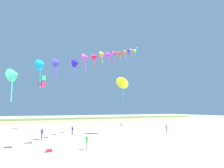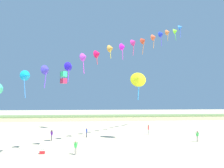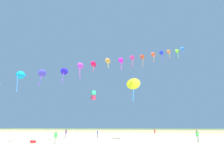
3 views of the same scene
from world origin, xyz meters
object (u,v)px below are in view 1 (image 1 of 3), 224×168
at_px(beach_cooler, 49,150).
at_px(person_far_left, 121,126).
at_px(person_mid_center, 166,129).
at_px(person_near_left, 72,130).
at_px(person_near_right, 42,133).
at_px(person_far_right, 87,142).
at_px(large_kite_mid_trail, 42,81).
at_px(large_kite_low_lead, 123,82).

bearing_deg(beach_cooler, person_far_left, 40.20).
bearing_deg(person_mid_center, person_near_left, 159.69).
distance_m(person_near_right, beach_cooler, 8.55).
distance_m(person_mid_center, person_far_right, 18.34).
height_order(person_near_right, person_mid_center, person_near_right).
height_order(person_near_left, large_kite_mid_trail, large_kite_mid_trail).
height_order(person_near_left, large_kite_low_lead, large_kite_low_lead).
distance_m(person_near_right, person_far_right, 10.25).
distance_m(person_near_left, person_far_right, 12.30).
bearing_deg(person_near_left, large_kite_low_lead, -31.97).
bearing_deg(person_near_left, person_mid_center, -20.31).
bearing_deg(person_far_left, person_mid_center, -57.29).
relative_size(person_mid_center, large_kite_low_lead, 0.35).
bearing_deg(person_far_left, large_kite_low_lead, -115.39).
height_order(person_mid_center, large_kite_mid_trail, large_kite_mid_trail).
bearing_deg(beach_cooler, person_near_left, 66.16).
distance_m(person_near_left, beach_cooler, 12.37).
height_order(person_mid_center, large_kite_low_lead, large_kite_low_lead).
distance_m(person_mid_center, large_kite_mid_trail, 27.92).
bearing_deg(person_near_right, large_kite_low_lead, -8.74).
height_order(person_far_right, large_kite_low_lead, large_kite_low_lead).
xyz_separation_m(person_far_left, person_far_right, (-12.07, -14.33, -0.07)).
bearing_deg(beach_cooler, person_near_right, 91.18).
distance_m(large_kite_low_lead, beach_cooler, 16.83).
bearing_deg(person_mid_center, beach_cooler, -165.62).
distance_m(person_near_right, large_kite_mid_trail, 16.11).
bearing_deg(large_kite_mid_trail, person_far_left, -27.03).
bearing_deg(person_far_right, beach_cooler, 166.03).
relative_size(person_near_left, person_far_right, 0.97).
xyz_separation_m(large_kite_low_lead, beach_cooler, (-12.60, -6.55, -9.03)).
xyz_separation_m(person_mid_center, large_kite_mid_trail, (-20.74, 15.96, 9.74)).
relative_size(person_far_right, large_kite_low_lead, 0.36).
bearing_deg(beach_cooler, large_kite_mid_trail, 89.31).
xyz_separation_m(person_mid_center, beach_cooler, (-20.99, -5.38, -0.70)).
distance_m(person_near_left, person_mid_center, 17.06).
bearing_deg(person_mid_center, large_kite_low_lead, 172.05).
height_order(large_kite_low_lead, beach_cooler, large_kite_low_lead).
xyz_separation_m(person_near_right, person_far_right, (3.95, -9.46, -0.00)).
height_order(person_near_right, large_kite_low_lead, large_kite_low_lead).
height_order(person_mid_center, person_far_left, person_far_left).
bearing_deg(large_kite_low_lead, person_far_left, 64.61).
relative_size(person_far_left, large_kite_mid_trail, 0.70).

